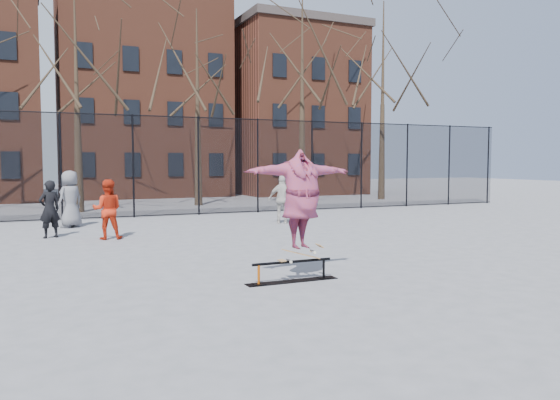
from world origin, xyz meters
name	(u,v)px	position (x,y,z in m)	size (l,w,h in m)	color
ground	(330,280)	(0.00, 0.00, 0.00)	(100.00, 100.00, 0.00)	slate
skate_rail	(292,273)	(-0.69, 0.17, 0.15)	(1.76, 0.27, 0.39)	black
skateboard	(301,257)	(-0.51, 0.17, 0.43)	(0.78, 0.19, 0.09)	#9F643F
skater	(301,206)	(-0.51, 0.17, 1.38)	(2.20, 0.60, 1.79)	#6C3E9C
bystander_grey	(70,199)	(-3.85, 10.53, 0.94)	(0.92, 0.60, 1.88)	slate
bystander_black	(49,209)	(-4.54, 8.12, 0.82)	(0.60, 0.39, 1.64)	black
bystander_red	(107,209)	(-3.06, 7.18, 0.84)	(0.81, 0.63, 1.68)	red
bystander_white	(283,199)	(3.01, 8.70, 0.85)	(1.00, 0.42, 1.71)	beige
fence	(169,165)	(-0.01, 13.00, 2.05)	(34.03, 0.07, 4.00)	black
tree_row	(142,48)	(-0.25, 17.15, 7.36)	(33.66, 7.46, 10.67)	black
rowhouses	(132,98)	(0.72, 26.00, 6.06)	(29.00, 7.00, 13.00)	brown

